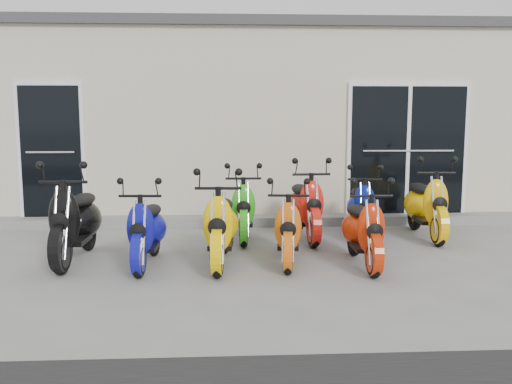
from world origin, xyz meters
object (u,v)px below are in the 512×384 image
scooter_front_orange_a (221,215)px  scooter_front_red (363,220)px  scooter_front_black (75,210)px  scooter_back_green (243,200)px  scooter_back_yellow (426,196)px  scooter_front_blue (147,220)px  scooter_back_blue (362,200)px  scooter_back_red (305,197)px  scooter_front_orange_b (288,219)px

scooter_front_orange_a → scooter_front_red: bearing=-1.1°
scooter_front_black → scooter_back_green: size_ratio=1.12×
scooter_front_black → scooter_front_red: size_ratio=1.15×
scooter_front_black → scooter_back_yellow: bearing=14.7°
scooter_front_black → scooter_front_blue: size_ratio=1.15×
scooter_front_orange_a → scooter_back_yellow: (2.99, 1.34, 0.01)m
scooter_back_blue → scooter_back_yellow: bearing=2.0°
scooter_back_blue → scooter_back_yellow: 0.94m
scooter_front_orange_a → scooter_front_red: (1.70, -0.14, -0.05)m
scooter_back_green → scooter_back_blue: scooter_back_green is taller
scooter_front_red → scooter_back_blue: bearing=77.2°
scooter_front_black → scooter_back_yellow: size_ratio=1.04×
scooter_back_blue → scooter_back_green: bearing=-172.2°
scooter_front_blue → scooter_back_blue: bearing=28.6°
scooter_front_blue → scooter_back_blue: same height
scooter_front_orange_a → scooter_back_red: scooter_back_red is taller
scooter_front_blue → scooter_back_yellow: bearing=21.8°
scooter_front_black → scooter_back_red: size_ratio=1.05×
scooter_front_orange_a → scooter_front_orange_b: bearing=6.6°
scooter_front_black → scooter_front_orange_a: 1.81m
scooter_front_red → scooter_back_yellow: 1.96m
scooter_back_green → scooter_front_blue: bearing=-129.9°
scooter_back_yellow → scooter_front_black: bearing=-165.7°
scooter_front_blue → scooter_front_red: size_ratio=1.00×
scooter_front_orange_b → scooter_back_red: scooter_back_red is taller
scooter_front_orange_a → scooter_back_green: bearing=81.0°
scooter_front_orange_b → scooter_back_green: (-0.51, 1.35, 0.03)m
scooter_front_orange_a → scooter_back_red: (1.21, 1.34, 0.00)m
scooter_front_black → scooter_front_orange_b: bearing=-2.8°
scooter_front_blue → scooter_back_red: 2.49m
scooter_front_red → scooter_back_blue: scooter_front_red is taller
scooter_front_black → scooter_back_blue: (3.85, 1.16, -0.09)m
scooter_back_blue → scooter_front_red: bearing=-95.7°
scooter_front_orange_a → scooter_front_orange_b: 0.82m
scooter_front_black → scooter_front_orange_a: scooter_front_black is taller
scooter_back_red → scooter_back_blue: size_ratio=1.10×
scooter_front_orange_b → scooter_back_red: (0.39, 1.30, 0.06)m
scooter_front_black → scooter_front_red: 3.52m
scooter_front_orange_b → scooter_back_blue: size_ratio=0.98×
scooter_front_orange_a → scooter_front_orange_b: scooter_front_orange_a is taller
scooter_front_blue → scooter_back_red: bearing=35.4°
scooter_front_orange_a → scooter_back_red: bearing=51.6°
scooter_back_red → scooter_back_yellow: scooter_back_yellow is taller
scooter_front_orange_a → scooter_back_green: (0.31, 1.39, -0.04)m
scooter_front_blue → scooter_back_yellow: size_ratio=0.90×
scooter_back_red → scooter_back_blue: bearing=1.4°
scooter_front_black → scooter_front_orange_b: scooter_front_black is taller
scooter_front_orange_b → scooter_front_red: bearing=-5.3°
scooter_front_orange_b → scooter_back_red: size_ratio=0.90×
scooter_back_green → scooter_front_orange_a: bearing=-101.7°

